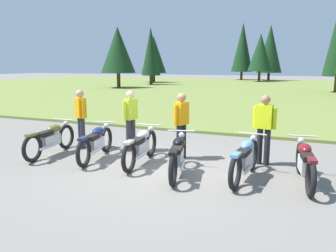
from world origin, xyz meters
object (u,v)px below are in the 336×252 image
at_px(rider_with_back_turned, 81,115).
at_px(motorcycle_black, 178,155).
at_px(motorcycle_silver, 141,146).
at_px(motorcycle_maroon, 305,163).
at_px(rider_checking_bike, 181,122).
at_px(motorcycle_navy, 96,142).
at_px(motorcycle_olive, 51,139).
at_px(rider_in_hivis_vest, 264,126).
at_px(rider_near_row_end, 130,117).
at_px(motorcycle_sky_blue, 245,159).

bearing_deg(rider_with_back_turned, motorcycle_black, -19.50).
xyz_separation_m(motorcycle_silver, motorcycle_black, (1.10, -0.41, 0.00)).
height_order(motorcycle_maroon, rider_checking_bike, rider_checking_bike).
bearing_deg(rider_with_back_turned, motorcycle_navy, -38.45).
distance_m(motorcycle_silver, motorcycle_black, 1.18).
distance_m(motorcycle_olive, motorcycle_navy, 1.35).
height_order(motorcycle_olive, motorcycle_navy, same).
bearing_deg(rider_in_hivis_vest, motorcycle_silver, -158.51).
relative_size(motorcycle_maroon, rider_in_hivis_vest, 1.25).
xyz_separation_m(motorcycle_olive, rider_with_back_turned, (0.27, 0.97, 0.51)).
xyz_separation_m(rider_with_back_turned, rider_near_row_end, (1.47, 0.24, 0.00)).
height_order(motorcycle_silver, rider_with_back_turned, rider_with_back_turned).
relative_size(motorcycle_navy, rider_near_row_end, 1.25).
height_order(motorcycle_olive, rider_in_hivis_vest, rider_in_hivis_vest).
distance_m(rider_with_back_turned, rider_in_hivis_vest, 5.04).
bearing_deg(motorcycle_silver, motorcycle_sky_blue, -3.16).
bearing_deg(rider_checking_bike, rider_near_row_end, 172.98).
height_order(motorcycle_navy, motorcycle_sky_blue, same).
relative_size(motorcycle_silver, motorcycle_maroon, 1.00).
relative_size(rider_with_back_turned, rider_in_hivis_vest, 1.00).
distance_m(motorcycle_silver, motorcycle_sky_blue, 2.50).
relative_size(motorcycle_silver, rider_checking_bike, 1.26).
height_order(motorcycle_silver, rider_in_hivis_vest, rider_in_hivis_vest).
xyz_separation_m(motorcycle_maroon, rider_in_hivis_vest, (-0.94, 1.05, 0.51)).
xyz_separation_m(motorcycle_sky_blue, rider_near_row_end, (-3.33, 1.17, 0.51)).
distance_m(motorcycle_black, rider_checking_bike, 1.41).
xyz_separation_m(motorcycle_olive, motorcycle_black, (3.68, -0.24, 0.00)).
relative_size(motorcycle_silver, rider_in_hivis_vest, 1.26).
bearing_deg(motorcycle_silver, rider_in_hivis_vest, 21.49).
distance_m(motorcycle_maroon, rider_in_hivis_vest, 1.50).
relative_size(motorcycle_navy, motorcycle_silver, 0.99).
distance_m(motorcycle_maroon, rider_checking_bike, 3.09).
bearing_deg(motorcycle_sky_blue, motorcycle_maroon, 7.79).
height_order(motorcycle_silver, rider_near_row_end, rider_near_row_end).
height_order(motorcycle_black, rider_in_hivis_vest, rider_in_hivis_vest).
relative_size(motorcycle_olive, rider_in_hivis_vest, 1.26).
xyz_separation_m(motorcycle_sky_blue, motorcycle_maroon, (1.16, 0.16, 0.00)).
relative_size(motorcycle_black, motorcycle_maroon, 0.99).
height_order(motorcycle_navy, rider_with_back_turned, rider_with_back_turned).
relative_size(motorcycle_olive, motorcycle_sky_blue, 1.00).
bearing_deg(motorcycle_maroon, motorcycle_silver, -179.67).
bearing_deg(motorcycle_maroon, rider_near_row_end, 167.33).
distance_m(motorcycle_olive, motorcycle_sky_blue, 5.08).
bearing_deg(rider_near_row_end, rider_checking_bike, -7.02).
xyz_separation_m(motorcycle_navy, rider_checking_bike, (1.96, 0.90, 0.51)).
distance_m(motorcycle_olive, motorcycle_black, 3.69).
bearing_deg(motorcycle_black, rider_near_row_end, 143.31).
relative_size(motorcycle_navy, rider_with_back_turned, 1.25).
distance_m(motorcycle_black, rider_with_back_turned, 3.66).
height_order(motorcycle_black, rider_with_back_turned, rider_with_back_turned).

